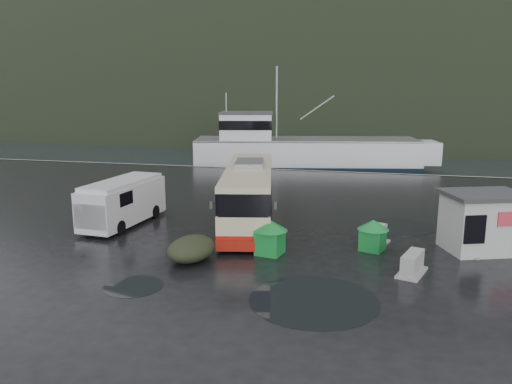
% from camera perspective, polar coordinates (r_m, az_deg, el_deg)
% --- Properties ---
extents(ground, '(160.00, 160.00, 0.00)m').
position_cam_1_polar(ground, '(24.24, -4.19, -4.92)').
color(ground, black).
rests_on(ground, ground).
extents(harbor_water, '(300.00, 180.00, 0.02)m').
position_cam_1_polar(harbor_water, '(132.50, 10.31, 8.62)').
color(harbor_water, black).
rests_on(harbor_water, ground).
extents(quay_edge, '(160.00, 0.60, 1.50)m').
position_cam_1_polar(quay_edge, '(43.27, 3.74, 2.53)').
color(quay_edge, '#999993').
rests_on(quay_edge, ground).
extents(headland, '(780.00, 540.00, 570.00)m').
position_cam_1_polar(headland, '(272.23, 14.09, 10.01)').
color(headland, black).
rests_on(headland, ground).
extents(coach_bus, '(4.97, 11.47, 3.14)m').
position_cam_1_polar(coach_bus, '(26.60, -0.81, -3.36)').
color(coach_bus, beige).
rests_on(coach_bus, ground).
extents(white_van, '(2.45, 5.82, 2.37)m').
position_cam_1_polar(white_van, '(26.91, -14.82, -3.59)').
color(white_van, silver).
rests_on(white_van, ground).
extents(waste_bin_left, '(1.27, 1.27, 1.51)m').
position_cam_1_polar(waste_bin_left, '(21.52, 1.59, -7.07)').
color(waste_bin_left, '#178231').
rests_on(waste_bin_left, ground).
extents(waste_bin_right, '(1.26, 1.26, 1.37)m').
position_cam_1_polar(waste_bin_right, '(22.57, 13.13, -6.48)').
color(waste_bin_right, '#178231').
rests_on(waste_bin_right, ground).
extents(dome_tent, '(2.08, 2.70, 0.98)m').
position_cam_1_polar(dome_tent, '(20.94, -7.36, -7.71)').
color(dome_tent, '#272C1A').
rests_on(dome_tent, ground).
extents(ticket_kiosk, '(3.96, 3.47, 2.59)m').
position_cam_1_polar(ticket_kiosk, '(24.03, 24.24, -6.11)').
color(ticket_kiosk, beige).
rests_on(ticket_kiosk, ground).
extents(jersey_barrier_a, '(1.42, 1.92, 0.86)m').
position_cam_1_polar(jersey_barrier_a, '(23.27, 13.39, -5.93)').
color(jersey_barrier_a, '#999993').
rests_on(jersey_barrier_a, ground).
extents(jersey_barrier_b, '(1.32, 1.85, 0.83)m').
position_cam_1_polar(jersey_barrier_b, '(20.20, 17.35, -8.92)').
color(jersey_barrier_b, '#999993').
rests_on(jersey_barrier_b, ground).
extents(jersey_barrier_c, '(1.19, 1.65, 0.75)m').
position_cam_1_polar(jersey_barrier_c, '(23.40, 23.48, -6.51)').
color(jersey_barrier_c, '#999993').
rests_on(jersey_barrier_c, ground).
extents(fishing_trawler, '(26.78, 10.88, 10.47)m').
position_cam_1_polar(fishing_trawler, '(50.92, 5.73, 3.90)').
color(fishing_trawler, silver).
rests_on(fishing_trawler, ground).
extents(puddles, '(12.39, 13.92, 0.01)m').
position_cam_1_polar(puddles, '(20.15, 8.36, -8.53)').
color(puddles, black).
rests_on(puddles, ground).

